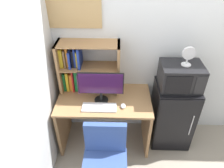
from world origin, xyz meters
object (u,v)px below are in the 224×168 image
at_px(mini_fridge, 172,114).
at_px(wall_corkboard, 71,4).
at_px(desk_fan, 188,55).
at_px(monitor, 101,85).
at_px(keyboard, 99,108).
at_px(microwave, 181,76).
at_px(desk_chair, 105,167).
at_px(computer_mouse, 123,106).
at_px(hutch_bookshelf, 81,68).

xyz_separation_m(mini_fridge, wall_corkboard, (-1.28, 0.26, 1.37)).
relative_size(desk_fan, wall_corkboard, 0.34).
relative_size(monitor, keyboard, 1.33).
distance_m(mini_fridge, wall_corkboard, 1.89).
height_order(microwave, desk_chair, microwave).
xyz_separation_m(keyboard, computer_mouse, (0.28, 0.03, 0.01)).
xyz_separation_m(hutch_bookshelf, desk_chair, (0.34, -0.91, -0.71)).
bearing_deg(microwave, monitor, -173.97).
distance_m(hutch_bookshelf, desk_fan, 1.28).
distance_m(keyboard, microwave, 1.04).
relative_size(mini_fridge, microwave, 1.92).
relative_size(monitor, desk_fan, 2.34).
distance_m(microwave, desk_fan, 0.28).
xyz_separation_m(monitor, microwave, (0.94, 0.10, 0.08)).
relative_size(hutch_bookshelf, wall_corkboard, 1.12).
xyz_separation_m(monitor, wall_corkboard, (-0.33, 0.36, 0.83)).
bearing_deg(mini_fridge, desk_chair, -138.72).
relative_size(computer_mouse, microwave, 0.18).
relative_size(hutch_bookshelf, monitor, 1.39).
distance_m(desk_fan, wall_corkboard, 1.42).
bearing_deg(hutch_bookshelf, wall_corkboard, 120.50).
bearing_deg(hutch_bookshelf, computer_mouse, -34.44).
height_order(hutch_bookshelf, wall_corkboard, wall_corkboard).
bearing_deg(computer_mouse, desk_chair, -109.45).
bearing_deg(keyboard, microwave, 14.35).
height_order(hutch_bookshelf, microwave, hutch_bookshelf).
distance_m(monitor, keyboard, 0.27).
relative_size(keyboard, microwave, 0.84).
height_order(hutch_bookshelf, mini_fridge, hutch_bookshelf).
relative_size(desk_fan, desk_chair, 0.26).
distance_m(computer_mouse, desk_fan, 0.94).
height_order(desk_chair, wall_corkboard, wall_corkboard).
xyz_separation_m(keyboard, desk_fan, (0.99, 0.24, 0.58)).
bearing_deg(desk_fan, desk_chair, -139.84).
bearing_deg(desk_fan, microwave, 170.55).
xyz_separation_m(monitor, desk_fan, (0.98, 0.09, 0.36)).
relative_size(hutch_bookshelf, desk_chair, 0.86).
height_order(hutch_bookshelf, keyboard, hutch_bookshelf).
height_order(keyboard, computer_mouse, computer_mouse).
bearing_deg(microwave, mini_fridge, -90.09).
bearing_deg(computer_mouse, wall_corkboard, 141.37).
bearing_deg(keyboard, mini_fridge, 14.18).
bearing_deg(desk_chair, desk_fan, 40.16).
xyz_separation_m(keyboard, mini_fridge, (0.96, 0.24, -0.32)).
distance_m(computer_mouse, wall_corkboard, 1.30).
xyz_separation_m(hutch_bookshelf, computer_mouse, (0.53, -0.37, -0.30)).
xyz_separation_m(mini_fridge, desk_chair, (-0.87, -0.76, -0.09)).
height_order(monitor, computer_mouse, monitor).
bearing_deg(keyboard, computer_mouse, 5.21).
bearing_deg(hutch_bookshelf, mini_fridge, -6.99).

